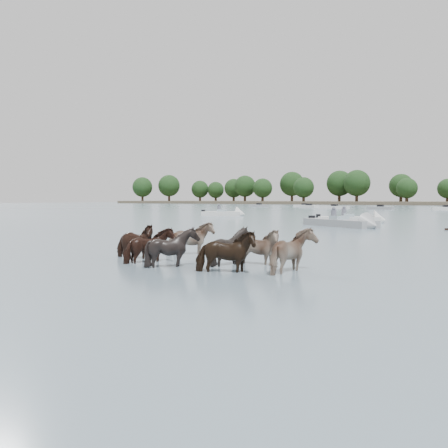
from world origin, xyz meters
The scene contains 7 objects.
ground centered at (0.00, 0.00, 0.00)m, with size 400.00×400.00×0.00m, color slate.
shoreline centered at (-70.00, 150.00, 0.50)m, with size 160.00×30.00×1.00m, color #4C4233.
pony_herd centered at (-0.65, -0.34, 0.42)m, with size 7.00×3.97×1.35m.
motorboat_a centered at (-5.02, 25.44, 0.23)m, with size 5.37×3.39×1.92m.
motorboat_b centered at (-3.70, 19.41, 0.22)m, with size 6.27×4.20×1.92m.
motorboat_f centered at (-21.95, 32.30, 0.23)m, with size 4.98×3.10×1.92m.
treeline centered at (-77.04, 151.15, 6.66)m, with size 152.87×24.22×12.41m.
Camera 1 is at (7.49, -11.20, 1.85)m, focal length 38.45 mm.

